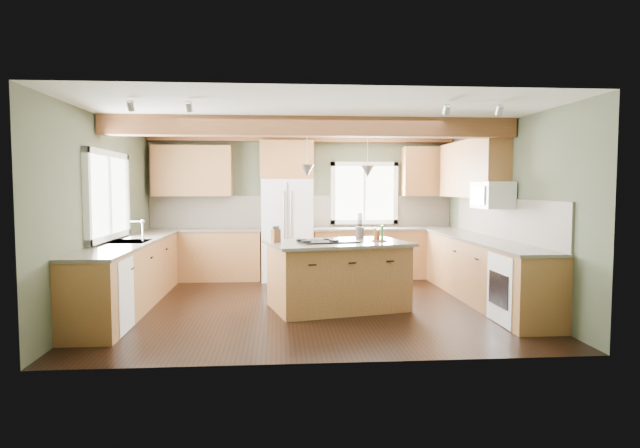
{
  "coord_description": "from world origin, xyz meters",
  "views": [
    {
      "loc": [
        -0.47,
        -7.43,
        1.67
      ],
      "look_at": [
        0.15,
        0.3,
        1.13
      ],
      "focal_mm": 30.0,
      "sensor_mm": 36.0,
      "label": 1
    }
  ],
  "objects": [
    {
      "name": "island",
      "position": [
        0.35,
        -0.22,
        0.44
      ],
      "size": [
        1.94,
        1.44,
        0.88
      ],
      "primitive_type": "cube",
      "rotation": [
        0.0,
        0.0,
        0.24
      ],
      "color": "brown",
      "rests_on": "floor"
    },
    {
      "name": "backsplash_back",
      "position": [
        0.0,
        2.48,
        1.21
      ],
      "size": [
        5.58,
        0.03,
        0.58
      ],
      "primitive_type": "cube",
      "color": "brown",
      "rests_on": "wall_back"
    },
    {
      "name": "ceiling_beam",
      "position": [
        0.0,
        -0.22,
        2.47
      ],
      "size": [
        5.55,
        0.26,
        0.26
      ],
      "primitive_type": "cube",
      "color": "brown",
      "rests_on": "ceiling"
    },
    {
      "name": "window_left",
      "position": [
        -2.78,
        0.05,
        1.55
      ],
      "size": [
        0.04,
        1.6,
        1.05
      ],
      "primitive_type": "cube",
      "color": "white",
      "rests_on": "wall_left"
    },
    {
      "name": "counter_left",
      "position": [
        -2.5,
        0.05,
        0.9
      ],
      "size": [
        0.64,
        3.74,
        0.04
      ],
      "primitive_type": "cube",
      "color": "#4D4639",
      "rests_on": "base_cab_left"
    },
    {
      "name": "base_cab_back_right",
      "position": [
        1.49,
        2.2,
        0.44
      ],
      "size": [
        2.62,
        0.6,
        0.88
      ],
      "primitive_type": "cube",
      "color": "brown",
      "rests_on": "floor"
    },
    {
      "name": "pendant_left",
      "position": [
        -0.07,
        -0.33,
        1.88
      ],
      "size": [
        0.18,
        0.18,
        0.16
      ],
      "primitive_type": "cone",
      "rotation": [
        3.14,
        0.0,
        0.0
      ],
      "color": "#B2B2B7",
      "rests_on": "ceiling"
    },
    {
      "name": "upper_cab_right",
      "position": [
        2.62,
        0.9,
        1.95
      ],
      "size": [
        0.35,
        2.2,
        0.9
      ],
      "primitive_type": "cube",
      "color": "brown",
      "rests_on": "wall_right"
    },
    {
      "name": "pendant_right",
      "position": [
        0.77,
        -0.12,
        1.88
      ],
      "size": [
        0.18,
        0.18,
        0.16
      ],
      "primitive_type": "cone",
      "rotation": [
        3.14,
        0.0,
        0.0
      ],
      "color": "#B2B2B7",
      "rests_on": "ceiling"
    },
    {
      "name": "cooktop",
      "position": [
        0.21,
        -0.26,
        0.93
      ],
      "size": [
        0.85,
        0.67,
        0.02
      ],
      "primitive_type": "cube",
      "rotation": [
        0.0,
        0.0,
        0.24
      ],
      "color": "black",
      "rests_on": "island_top"
    },
    {
      "name": "upper_cab_back_left",
      "position": [
        -1.99,
        2.33,
        1.95
      ],
      "size": [
        1.4,
        0.35,
        0.9
      ],
      "primitive_type": "cube",
      "color": "brown",
      "rests_on": "wall_back"
    },
    {
      "name": "wall_back",
      "position": [
        0.0,
        2.5,
        1.3
      ],
      "size": [
        5.6,
        0.0,
        5.6
      ],
      "primitive_type": "plane",
      "rotation": [
        1.57,
        0.0,
        0.0
      ],
      "color": "#494F38",
      "rests_on": "ground"
    },
    {
      "name": "counter_right",
      "position": [
        2.5,
        0.05,
        0.9
      ],
      "size": [
        0.64,
        3.74,
        0.04
      ],
      "primitive_type": "cube",
      "color": "#4D4639",
      "rests_on": "base_cab_right"
    },
    {
      "name": "counter_back_right",
      "position": [
        1.49,
        2.2,
        0.9
      ],
      "size": [
        2.66,
        0.64,
        0.04
      ],
      "primitive_type": "cube",
      "color": "#4D4639",
      "rests_on": "base_cab_back_right"
    },
    {
      "name": "refrigerator",
      "position": [
        -0.3,
        2.12,
        0.9
      ],
      "size": [
        0.9,
        0.74,
        1.8
      ],
      "primitive_type": "cube",
      "color": "white",
      "rests_on": "floor"
    },
    {
      "name": "upper_cab_over_fridge",
      "position": [
        -0.3,
        2.33,
        2.15
      ],
      "size": [
        0.96,
        0.35,
        0.7
      ],
      "primitive_type": "cube",
      "color": "brown",
      "rests_on": "wall_back"
    },
    {
      "name": "bottle_tray",
      "position": [
        0.92,
        -0.21,
        1.02
      ],
      "size": [
        0.28,
        0.28,
        0.21
      ],
      "primitive_type": null,
      "rotation": [
        0.0,
        0.0,
        0.28
      ],
      "color": "brown",
      "rests_on": "island_top"
    },
    {
      "name": "upper_cab_back_corner",
      "position": [
        2.3,
        2.33,
        1.95
      ],
      "size": [
        0.9,
        0.35,
        0.9
      ],
      "primitive_type": "cube",
      "color": "brown",
      "rests_on": "wall_back"
    },
    {
      "name": "window_back",
      "position": [
        1.15,
        2.48,
        1.55
      ],
      "size": [
        1.1,
        0.04,
        1.0
      ],
      "primitive_type": "cube",
      "color": "white",
      "rests_on": "wall_back"
    },
    {
      "name": "base_cab_back_left",
      "position": [
        -1.79,
        2.2,
        0.44
      ],
      "size": [
        2.02,
        0.6,
        0.88
      ],
      "primitive_type": "cube",
      "color": "brown",
      "rests_on": "floor"
    },
    {
      "name": "oven",
      "position": [
        2.49,
        -1.25,
        0.43
      ],
      "size": [
        0.6,
        0.72,
        0.84
      ],
      "primitive_type": "cube",
      "color": "white",
      "rests_on": "floor"
    },
    {
      "name": "wall_left",
      "position": [
        -2.8,
        0.0,
        1.3
      ],
      "size": [
        0.0,
        5.0,
        5.0
      ],
      "primitive_type": "plane",
      "rotation": [
        1.57,
        0.0,
        1.57
      ],
      "color": "#494F38",
      "rests_on": "ground"
    },
    {
      "name": "dishwasher",
      "position": [
        -2.49,
        -1.25,
        0.43
      ],
      "size": [
        0.6,
        0.6,
        0.84
      ],
      "primitive_type": "cube",
      "color": "white",
      "rests_on": "floor"
    },
    {
      "name": "knife_block",
      "position": [
        -0.49,
        -0.27,
        1.01
      ],
      "size": [
        0.13,
        0.13,
        0.18
      ],
      "primitive_type": "cube",
      "rotation": [
        0.0,
        0.0,
        0.59
      ],
      "color": "#57351A",
      "rests_on": "island_top"
    },
    {
      "name": "counter_back_left",
      "position": [
        -1.79,
        2.2,
        0.9
      ],
      "size": [
        2.06,
        0.64,
        0.04
      ],
      "primitive_type": "cube",
      "color": "#4D4639",
      "rests_on": "base_cab_back_left"
    },
    {
      "name": "soffit_trim",
      "position": [
        0.0,
        2.4,
        2.54
      ],
      "size": [
        5.55,
        0.2,
        0.1
      ],
      "primitive_type": "cube",
      "color": "brown",
      "rests_on": "ceiling"
    },
    {
      "name": "microwave",
      "position": [
        2.58,
        -0.05,
        1.55
      ],
      "size": [
        0.4,
        0.7,
        0.38
      ],
      "primitive_type": "cube",
      "color": "white",
      "rests_on": "wall_right"
    },
    {
      "name": "ceiling",
      "position": [
        0.0,
        0.0,
        2.6
      ],
      "size": [
        5.6,
        5.6,
        0.0
      ],
      "primitive_type": "plane",
      "rotation": [
        3.14,
        0.0,
        0.0
      ],
      "color": "silver",
      "rests_on": "wall_back"
    },
    {
      "name": "wall_right",
      "position": [
        2.8,
        0.0,
        1.3
      ],
      "size": [
        0.0,
        5.0,
        5.0
      ],
      "primitive_type": "plane",
      "rotation": [
        1.57,
        0.0,
        -1.57
      ],
      "color": "#494F38",
      "rests_on": "ground"
    },
    {
      "name": "backsplash_right",
      "position": [
        2.78,
        0.05,
        1.21
      ],
      "size": [
        0.03,
        3.7,
        0.58
      ],
      "primitive_type": "cube",
      "color": "brown",
      "rests_on": "wall_right"
    },
    {
      "name": "sink",
      "position": [
        -2.5,
        0.05,
        0.91
      ],
      "size": [
        0.5,
        0.65,
        0.03
      ],
      "primitive_type": "cube",
      "color": "#262628",
      "rests_on": "counter_left"
    },
    {
      "name": "faucet",
      "position": [
        -2.32,
        0.05,
        1.05
      ],
      "size": [
        0.02,
        0.02,
        0.28
      ],
      "primitive_type": "cylinder",
      "color": "#B2B2B7",
      "rests_on": "sink"
    },
    {
      "name": "island_top",
      "position": [
        0.35,
        -0.22,
        0.9
      ],
      "size": [
        2.08,
        1.58,
        0.04
      ],
      "primitive_type": "cube",
      "rotation": [
        0.0,
        0.0,
        0.24
      ],
      "color": "#4D4639",
      "rests_on": "island"
    },
    {
      "name": "utensil_crock",
      "position": [
        0.71,
        0.18,
        1.0
      ],
      "size": [
        0.17,
        0.17,
        0.17
      ],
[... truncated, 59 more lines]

